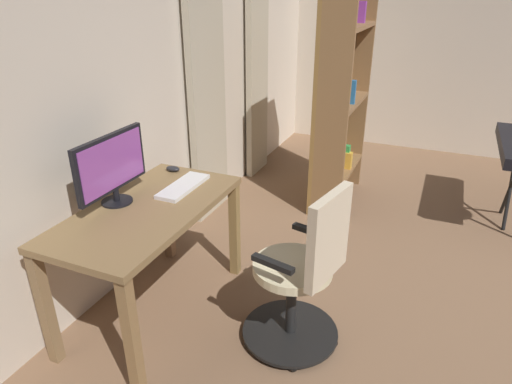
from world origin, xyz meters
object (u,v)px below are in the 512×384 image
(desk, at_px, (149,224))
(office_chair, at_px, (303,278))
(computer_monitor, at_px, (112,166))
(bookshelf, at_px, (336,101))
(computer_mouse, at_px, (173,169))
(computer_keyboard, at_px, (183,186))

(desk, distance_m, office_chair, 0.94)
(computer_monitor, xyz_separation_m, bookshelf, (-2.09, 0.77, -0.02))
(office_chair, relative_size, computer_mouse, 9.88)
(desk, xyz_separation_m, bookshelf, (-2.07, 0.57, 0.32))
(office_chair, height_order, bookshelf, bookshelf)
(desk, height_order, computer_mouse, computer_mouse)
(bookshelf, bearing_deg, desk, -15.45)
(desk, distance_m, computer_monitor, 0.39)
(computer_keyboard, bearing_deg, computer_mouse, -134.94)
(office_chair, height_order, computer_keyboard, office_chair)
(office_chair, xyz_separation_m, computer_mouse, (-0.43, -1.08, 0.31))
(computer_keyboard, height_order, bookshelf, bookshelf)
(computer_keyboard, distance_m, bookshelf, 1.85)
(desk, relative_size, office_chair, 1.24)
(desk, bearing_deg, computer_monitor, -85.22)
(computer_monitor, bearing_deg, desk, 94.78)
(computer_mouse, relative_size, bookshelf, 0.05)
(desk, distance_m, computer_mouse, 0.56)
(computer_mouse, distance_m, bookshelf, 1.72)
(desk, relative_size, bookshelf, 0.64)
(office_chair, relative_size, computer_keyboard, 2.36)
(office_chair, bearing_deg, desk, 107.96)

